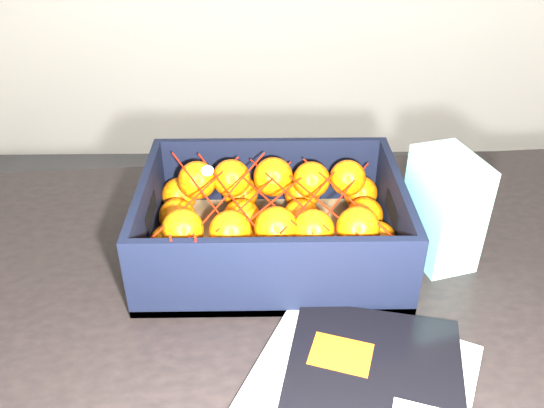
{
  "coord_description": "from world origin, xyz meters",
  "views": [
    {
      "loc": [
        -0.43,
        -0.73,
        1.31
      ],
      "look_at": [
        -0.42,
        -0.05,
        0.86
      ],
      "focal_mm": 37.06,
      "sensor_mm": 36.0,
      "label": 1
    }
  ],
  "objects_px": {
    "produce_crate": "(272,231)",
    "magazine_stack": "(360,399)",
    "table": "(324,336)",
    "retail_carton": "(443,209)"
  },
  "relations": [
    {
      "from": "table",
      "to": "magazine_stack",
      "type": "relative_size",
      "value": 3.52
    },
    {
      "from": "produce_crate",
      "to": "retail_carton",
      "type": "relative_size",
      "value": 2.29
    },
    {
      "from": "table",
      "to": "magazine_stack",
      "type": "xyz_separation_m",
      "value": [
        0.02,
        -0.2,
        0.11
      ]
    },
    {
      "from": "table",
      "to": "produce_crate",
      "type": "xyz_separation_m",
      "value": [
        -0.08,
        0.09,
        0.14
      ]
    },
    {
      "from": "magazine_stack",
      "to": "retail_carton",
      "type": "relative_size",
      "value": 2.06
    },
    {
      "from": "produce_crate",
      "to": "retail_carton",
      "type": "height_order",
      "value": "retail_carton"
    },
    {
      "from": "produce_crate",
      "to": "magazine_stack",
      "type": "bearing_deg",
      "value": -71.38
    },
    {
      "from": "magazine_stack",
      "to": "table",
      "type": "bearing_deg",
      "value": 95.23
    },
    {
      "from": "magazine_stack",
      "to": "produce_crate",
      "type": "xyz_separation_m",
      "value": [
        -0.1,
        0.29,
        0.03
      ]
    },
    {
      "from": "table",
      "to": "produce_crate",
      "type": "relative_size",
      "value": 3.17
    }
  ]
}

